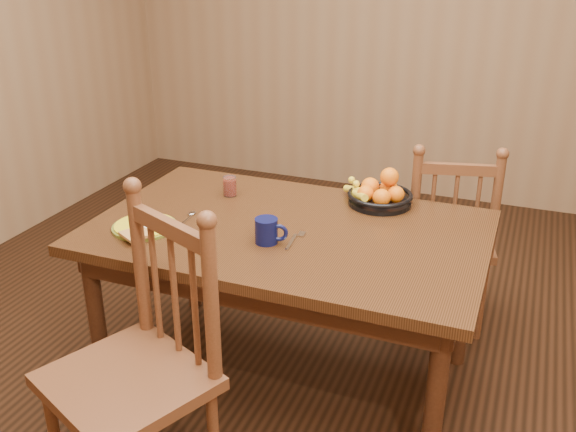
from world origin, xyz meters
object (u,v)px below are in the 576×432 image
(chair_far, at_px, (446,239))
(fruit_bowl, at_px, (379,194))
(breakfast_plate, at_px, (144,226))
(chair_near, at_px, (138,370))
(dining_table, at_px, (288,246))
(coffee_mug, at_px, (268,231))

(chair_far, bearing_deg, fruit_bowl, 36.75)
(chair_far, bearing_deg, breakfast_plate, 26.95)
(chair_near, bearing_deg, dining_table, 97.55)
(chair_far, height_order, fruit_bowl, chair_far)
(breakfast_plate, bearing_deg, chair_near, -60.50)
(dining_table, height_order, coffee_mug, coffee_mug)
(breakfast_plate, bearing_deg, fruit_bowl, 36.54)
(chair_far, distance_m, chair_near, 1.69)
(dining_table, relative_size, fruit_bowl, 4.94)
(dining_table, height_order, breakfast_plate, breakfast_plate)
(chair_far, distance_m, breakfast_plate, 1.48)
(chair_far, xyz_separation_m, coffee_mug, (-0.58, -0.88, 0.33))
(chair_near, height_order, fruit_bowl, chair_near)
(chair_near, bearing_deg, chair_far, 85.99)
(dining_table, xyz_separation_m, chair_far, (0.56, 0.71, -0.19))
(fruit_bowl, bearing_deg, breakfast_plate, -143.46)
(breakfast_plate, relative_size, coffee_mug, 2.29)
(fruit_bowl, bearing_deg, chair_far, 50.45)
(chair_far, relative_size, breakfast_plate, 3.17)
(chair_far, xyz_separation_m, fruit_bowl, (-0.27, -0.33, 0.33))
(chair_far, relative_size, coffee_mug, 7.25)
(dining_table, height_order, chair_far, chair_far)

